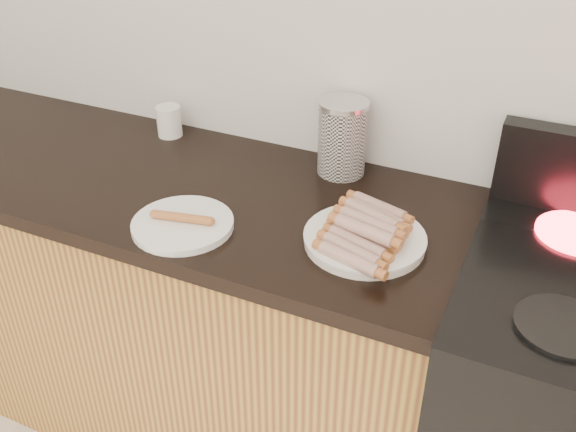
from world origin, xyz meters
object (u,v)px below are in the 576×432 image
at_px(main_plate, 364,240).
at_px(canister, 342,138).
at_px(side_plate, 183,224).
at_px(mug, 169,121).

distance_m(main_plate, canister, 0.35).
bearing_deg(main_plate, side_plate, -164.19).
height_order(side_plate, canister, canister).
height_order(main_plate, side_plate, same).
bearing_deg(main_plate, mug, 157.59).
distance_m(main_plate, mug, 0.77).
bearing_deg(side_plate, mug, 126.82).
xyz_separation_m(side_plate, canister, (0.24, 0.41, 0.09)).
xyz_separation_m(main_plate, side_plate, (-0.41, -0.12, -0.00)).
relative_size(canister, mug, 2.23).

